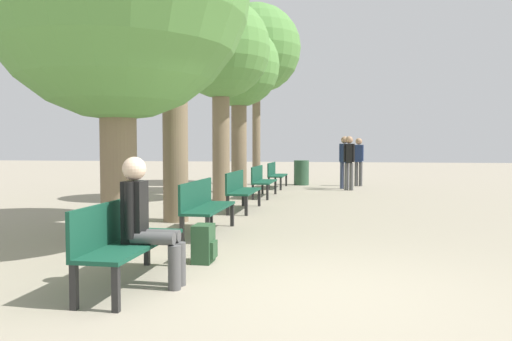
% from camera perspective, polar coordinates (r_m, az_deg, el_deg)
% --- Properties ---
extents(ground_plane, '(80.00, 80.00, 0.00)m').
position_cam_1_polar(ground_plane, '(5.01, 5.54, -13.77)').
color(ground_plane, gray).
extents(bench_row_0, '(0.48, 1.75, 0.86)m').
position_cam_1_polar(bench_row_0, '(5.35, -14.74, -7.25)').
color(bench_row_0, '#144733').
rests_on(bench_row_0, ground_plane).
extents(bench_row_1, '(0.48, 1.75, 0.86)m').
position_cam_1_polar(bench_row_1, '(8.16, -5.98, -3.72)').
color(bench_row_1, '#144733').
rests_on(bench_row_1, ground_plane).
extents(bench_row_2, '(0.48, 1.75, 0.86)m').
position_cam_1_polar(bench_row_2, '(11.07, -1.80, -1.99)').
color(bench_row_2, '#144733').
rests_on(bench_row_2, ground_plane).
extents(bench_row_3, '(0.48, 1.75, 0.86)m').
position_cam_1_polar(bench_row_3, '(14.03, 0.63, -0.97)').
color(bench_row_3, '#144733').
rests_on(bench_row_3, ground_plane).
extents(bench_row_4, '(0.48, 1.75, 0.86)m').
position_cam_1_polar(bench_row_4, '(17.00, 2.21, -0.31)').
color(bench_row_4, '#144733').
rests_on(bench_row_4, ground_plane).
extents(tree_row_2, '(2.58, 2.58, 5.25)m').
position_cam_1_polar(tree_row_2, '(13.30, -4.06, 13.41)').
color(tree_row_2, '#7A664C').
rests_on(tree_row_2, ground_plane).
extents(tree_row_3, '(2.50, 2.50, 5.14)m').
position_cam_1_polar(tree_row_3, '(15.54, -1.97, 11.53)').
color(tree_row_3, '#7A664C').
rests_on(tree_row_3, ground_plane).
extents(tree_row_4, '(3.27, 3.27, 6.65)m').
position_cam_1_polar(tree_row_4, '(18.88, 0.04, 13.68)').
color(tree_row_4, '#7A664C').
rests_on(tree_row_4, ground_plane).
extents(person_seated, '(0.63, 0.36, 1.32)m').
position_cam_1_polar(person_seated, '(5.21, -12.48, -5.35)').
color(person_seated, '#4C4C4C').
rests_on(person_seated, ground_plane).
extents(backpack, '(0.27, 0.32, 0.47)m').
position_cam_1_polar(backpack, '(6.21, -5.98, -8.34)').
color(backpack, '#284C2D').
rests_on(backpack, ground_plane).
extents(pedestrian_near, '(0.36, 0.31, 1.75)m').
position_cam_1_polar(pedestrian_near, '(16.89, 10.08, 1.33)').
color(pedestrian_near, '#384260').
rests_on(pedestrian_near, ground_plane).
extents(pedestrian_mid, '(0.35, 0.24, 1.75)m').
position_cam_1_polar(pedestrian_mid, '(16.33, 10.59, 1.26)').
color(pedestrian_mid, '#4C4C4C').
rests_on(pedestrian_mid, ground_plane).
extents(pedestrian_far, '(0.35, 0.23, 1.71)m').
position_cam_1_polar(pedestrian_far, '(18.12, 11.65, 1.34)').
color(pedestrian_far, '#4C4C4C').
rests_on(pedestrian_far, ground_plane).
extents(trash_bin, '(0.55, 0.55, 0.91)m').
position_cam_1_polar(trash_bin, '(18.36, 5.21, -0.25)').
color(trash_bin, '#2D5138').
rests_on(trash_bin, ground_plane).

